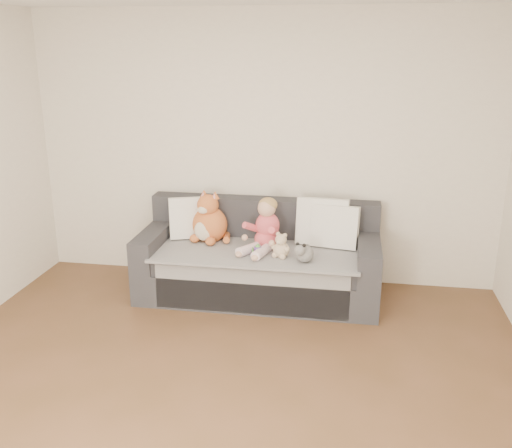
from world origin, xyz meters
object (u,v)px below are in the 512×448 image
(sofa, at_px, (259,263))
(sippy_cup, at_px, (258,250))
(teddy_bear, at_px, (281,247))
(plush_cat, at_px, (209,222))
(toddler, at_px, (265,228))

(sofa, relative_size, sippy_cup, 19.19)
(teddy_bear, distance_m, sippy_cup, 0.21)
(plush_cat, height_order, sippy_cup, plush_cat)
(toddler, relative_size, teddy_bear, 2.13)
(sippy_cup, bearing_deg, teddy_bear, 0.75)
(toddler, bearing_deg, plush_cat, -172.86)
(plush_cat, height_order, teddy_bear, plush_cat)
(plush_cat, distance_m, teddy_bear, 0.81)
(toddler, height_order, plush_cat, plush_cat)
(sofa, xyz_separation_m, sippy_cup, (0.03, -0.25, 0.22))
(plush_cat, bearing_deg, sofa, 8.94)
(sippy_cup, bearing_deg, plush_cat, 147.23)
(toddler, bearing_deg, sofa, 155.42)
(teddy_bear, relative_size, sippy_cup, 2.02)
(sippy_cup, bearing_deg, toddler, 78.44)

